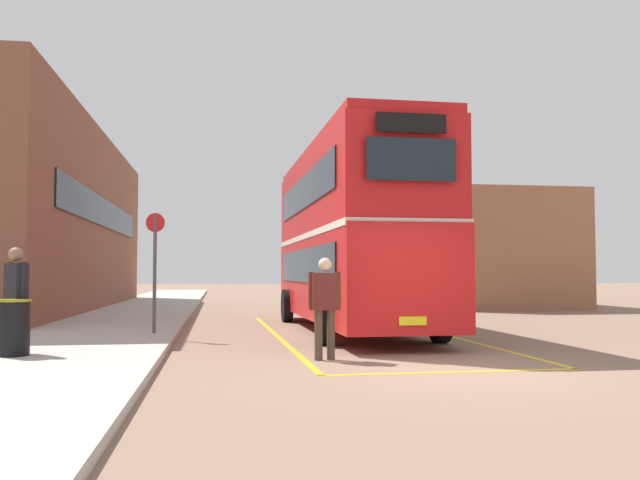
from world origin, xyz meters
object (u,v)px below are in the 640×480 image
at_px(double_decker_bus, 350,235).
at_px(litter_bin, 13,327).
at_px(bus_stop_sign, 155,261).
at_px(single_deck_bus, 329,270).
at_px(pedestrian_waiting_near, 16,291).
at_px(pedestrian_boarding, 325,300).

bearing_deg(double_decker_bus, litter_bin, -140.93).
height_order(litter_bin, bus_stop_sign, bus_stop_sign).
bearing_deg(litter_bin, single_deck_bus, 67.90).
xyz_separation_m(double_decker_bus, litter_bin, (-6.76, -5.49, -1.91)).
relative_size(double_decker_bus, single_deck_bus, 1.19).
distance_m(single_deck_bus, bus_stop_sign, 19.56).
relative_size(pedestrian_waiting_near, bus_stop_sign, 0.66).
bearing_deg(single_deck_bus, litter_bin, -112.10).
bearing_deg(pedestrian_boarding, bus_stop_sign, 127.90).
relative_size(pedestrian_boarding, pedestrian_waiting_near, 0.98).
height_order(double_decker_bus, pedestrian_boarding, double_decker_bus).
xyz_separation_m(litter_bin, bus_stop_sign, (1.90, 3.95, 1.18)).
bearing_deg(pedestrian_boarding, double_decker_bus, 74.52).
height_order(pedestrian_boarding, bus_stop_sign, bus_stop_sign).
height_order(single_deck_bus, pedestrian_waiting_near, single_deck_bus).
bearing_deg(double_decker_bus, pedestrian_boarding, -105.48).
distance_m(pedestrian_boarding, pedestrian_waiting_near, 5.29).
bearing_deg(litter_bin, pedestrian_waiting_near, 102.19).
xyz_separation_m(double_decker_bus, pedestrian_boarding, (-1.59, -5.74, -1.48)).
bearing_deg(single_deck_bus, bus_stop_sign, -111.30).
bearing_deg(pedestrian_boarding, single_deck_bus, 80.30).
bearing_deg(double_decker_bus, pedestrian_waiting_near, -143.28).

